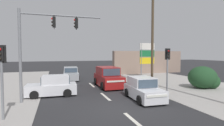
# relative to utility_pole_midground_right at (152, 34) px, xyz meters

# --- Properties ---
(ground_plane) EXTENTS (140.00, 140.00, 0.00)m
(ground_plane) POSITION_rel_utility_pole_midground_right_xyz_m (-6.15, -6.71, -5.20)
(ground_plane) COLOR #28282B
(lane_dash_near) EXTENTS (0.20, 2.40, 0.01)m
(lane_dash_near) POSITION_rel_utility_pole_midground_right_xyz_m (-6.15, -8.71, -5.20)
(lane_dash_near) COLOR silver
(lane_dash_near) RESTS_ON ground
(lane_dash_mid) EXTENTS (0.20, 2.40, 0.01)m
(lane_dash_mid) POSITION_rel_utility_pole_midground_right_xyz_m (-6.15, -3.71, -5.20)
(lane_dash_mid) COLOR silver
(lane_dash_mid) RESTS_ON ground
(lane_dash_far) EXTENTS (0.20, 2.40, 0.01)m
(lane_dash_far) POSITION_rel_utility_pole_midground_right_xyz_m (-6.15, 1.29, -5.20)
(lane_dash_far) COLOR silver
(lane_dash_far) RESTS_ON ground
(kerb_right_verge) EXTENTS (10.00, 44.00, 0.02)m
(kerb_right_verge) POSITION_rel_utility_pole_midground_right_xyz_m (2.85, -4.71, -5.19)
(kerb_right_verge) COLOR #A39E99
(kerb_right_verge) RESTS_ON ground
(utility_pole_midground_right) EXTENTS (1.80, 0.26, 9.92)m
(utility_pole_midground_right) POSITION_rel_utility_pole_midground_right_xyz_m (0.00, 0.00, 0.00)
(utility_pole_midground_right) COLOR #4C3D2B
(utility_pole_midground_right) RESTS_ON ground
(traffic_signal_mast) EXTENTS (5.29, 0.46, 6.00)m
(traffic_signal_mast) POSITION_rel_utility_pole_midground_right_xyz_m (-10.44, -3.68, -1.05)
(traffic_signal_mast) COLOR slate
(traffic_signal_mast) RESTS_ON ground
(pedestal_signal_right_kerb) EXTENTS (0.44, 0.29, 3.56)m
(pedestal_signal_right_kerb) POSITION_rel_utility_pole_midground_right_xyz_m (-1.59, -4.82, -2.78)
(pedestal_signal_right_kerb) COLOR slate
(pedestal_signal_right_kerb) RESTS_ON ground
(pedestal_signal_left_kerb) EXTENTS (0.44, 0.30, 3.56)m
(pedestal_signal_left_kerb) POSITION_rel_utility_pole_midground_right_xyz_m (-12.03, -6.62, -2.78)
(pedestal_signal_left_kerb) COLOR slate
(pedestal_signal_left_kerb) RESTS_ON ground
(shopping_plaza_sign) EXTENTS (2.10, 0.16, 4.60)m
(shopping_plaza_sign) POSITION_rel_utility_pole_midground_right_xyz_m (2.03, 4.64, -2.22)
(shopping_plaza_sign) COLOR slate
(shopping_plaza_sign) RESTS_ON ground
(roadside_bush) EXTENTS (2.72, 2.33, 2.03)m
(roadside_bush) POSITION_rel_utility_pole_midground_right_xyz_m (3.24, -3.57, -4.24)
(roadside_bush) COLOR #1E4223
(roadside_bush) RESTS_ON ground
(shopfront_wall_far) EXTENTS (12.00, 1.00, 3.60)m
(shopfront_wall_far) POSITION_rel_utility_pole_midground_right_xyz_m (4.85, 9.29, -3.40)
(shopfront_wall_far) COLOR gray
(shopfront_wall_far) RESTS_ON ground
(hatchback_receding_far) EXTENTS (1.91, 3.71, 1.53)m
(hatchback_receding_far) POSITION_rel_utility_pole_midground_right_xyz_m (-3.89, -5.29, -4.50)
(hatchback_receding_far) COLOR silver
(hatchback_receding_far) RESTS_ON ground
(suv_oncoming_near) EXTENTS (2.09, 4.55, 1.90)m
(suv_oncoming_near) POSITION_rel_utility_pole_midground_right_xyz_m (-4.82, 0.01, -4.32)
(suv_oncoming_near) COLOR maroon
(suv_oncoming_near) RESTS_ON ground
(sedan_kerbside_parked) EXTENTS (2.06, 4.32, 1.56)m
(sedan_kerbside_parked) POSITION_rel_utility_pole_midground_right_xyz_m (-7.84, 5.71, -4.50)
(sedan_kerbside_parked) COLOR #A3A8AD
(sedan_kerbside_parked) RESTS_ON ground
(hatchback_oncoming_mid) EXTENTS (3.68, 1.86, 1.53)m
(hatchback_oncoming_mid) POSITION_rel_utility_pole_midground_right_xyz_m (-9.83, -2.19, -4.50)
(hatchback_oncoming_mid) COLOR silver
(hatchback_oncoming_mid) RESTS_ON ground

